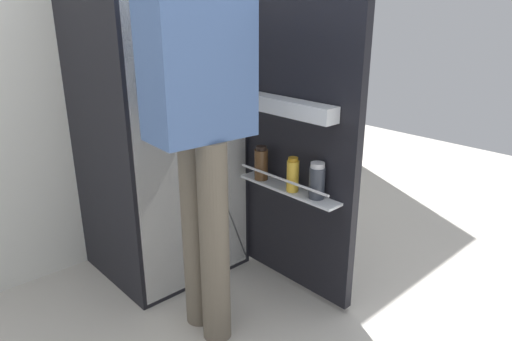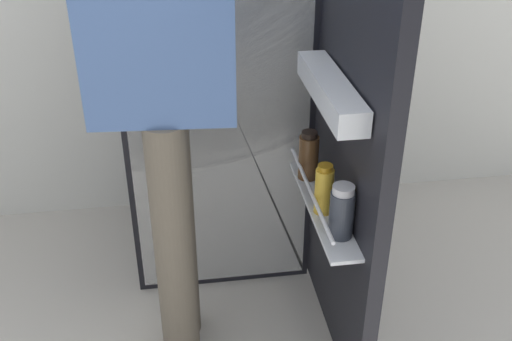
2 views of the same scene
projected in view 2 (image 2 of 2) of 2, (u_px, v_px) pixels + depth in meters
ground_plane at (232, 327)px, 2.14m from camera, size 6.87×6.87×0.00m
refrigerator at (219, 52)px, 2.16m from camera, size 0.71×1.28×1.71m
person at (164, 51)px, 1.56m from camera, size 0.54×0.74×1.75m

